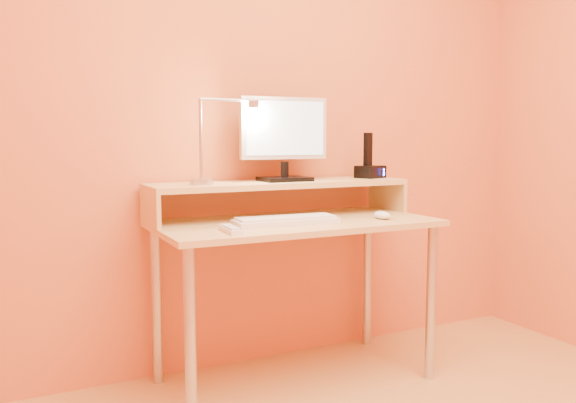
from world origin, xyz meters
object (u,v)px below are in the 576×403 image
remote_control (231,230)px  monitor_panel (284,128)px  lamp_base (201,182)px  keyboard (286,221)px  mouse (382,215)px  phone_dock (370,172)px

remote_control → monitor_panel: bearing=44.4°
lamp_base → keyboard: (0.30, -0.20, -0.16)m
mouse → keyboard: bearing=176.4°
lamp_base → phone_dock: phone_dock is taller
mouse → lamp_base: bearing=164.2°
monitor_panel → lamp_base: size_ratio=4.07×
phone_dock → keyboard: (-0.57, -0.23, -0.18)m
phone_dock → remote_control: size_ratio=0.78×
keyboard → mouse: size_ratio=4.20×
monitor_panel → remote_control: (-0.39, -0.34, -0.39)m
lamp_base → remote_control: size_ratio=0.60×
lamp_base → mouse: bearing=-18.8°
monitor_panel → mouse: size_ratio=3.92×
remote_control → lamp_base: bearing=96.4°
monitor_panel → phone_dock: size_ratio=3.13×
monitor_panel → phone_dock: bearing=3.3°
monitor_panel → mouse: bearing=-36.3°
lamp_base → remote_control: 0.34m
monitor_panel → mouse: (0.34, -0.29, -0.38)m
lamp_base → keyboard: size_ratio=0.23×
lamp_base → remote_control: lamp_base is taller
mouse → monitor_panel: bearing=142.1°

